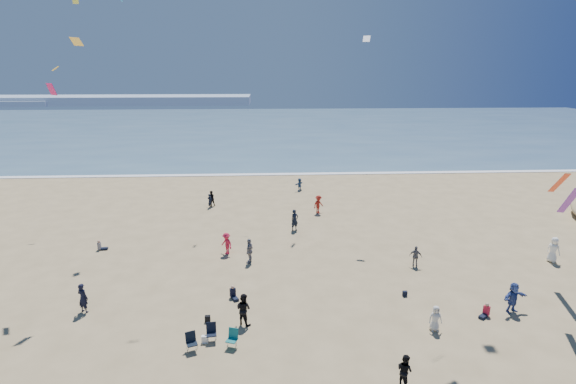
{
  "coord_description": "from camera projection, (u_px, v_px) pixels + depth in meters",
  "views": [
    {
      "loc": [
        0.86,
        -14.16,
        13.96
      ],
      "look_at": [
        2.0,
        8.0,
        7.8
      ],
      "focal_mm": 28.0,
      "sensor_mm": 36.0,
      "label": 1
    }
  ],
  "objects": [
    {
      "name": "kites_aloft",
      "position": [
        426.0,
        70.0,
        26.57
      ],
      "size": [
        36.68,
        34.94,
        29.41
      ],
      "color": "white",
      "rests_on": "ground"
    },
    {
      "name": "headland_far",
      "position": [
        111.0,
        100.0,
        177.51
      ],
      "size": [
        110.0,
        20.0,
        3.2
      ],
      "primitive_type": "cube",
      "color": "#7A8EA8",
      "rests_on": "ground"
    },
    {
      "name": "black_backpack",
      "position": [
        208.0,
        319.0,
        25.5
      ],
      "size": [
        0.3,
        0.22,
        0.38
      ],
      "primitive_type": "cube",
      "color": "black",
      "rests_on": "ground"
    },
    {
      "name": "surf_line",
      "position": [
        259.0,
        174.0,
        60.62
      ],
      "size": [
        220.0,
        1.2,
        0.08
      ],
      "primitive_type": "cube",
      "color": "white",
      "rests_on": "ground"
    },
    {
      "name": "seated_group",
      "position": [
        303.0,
        327.0,
        24.25
      ],
      "size": [
        26.91,
        23.37,
        0.84
      ],
      "color": "white",
      "rests_on": "ground"
    },
    {
      "name": "headland_near",
      "position": [
        0.0,
        103.0,
        170.87
      ],
      "size": [
        40.0,
        14.0,
        2.0
      ],
      "primitive_type": "cube",
      "color": "#7A8EA8",
      "rests_on": "ground"
    },
    {
      "name": "chair_cluster",
      "position": [
        212.0,
        338.0,
        23.12
      ],
      "size": [
        2.77,
        1.53,
        1.0
      ],
      "color": "black",
      "rests_on": "ground"
    },
    {
      "name": "navy_bag",
      "position": [
        405.0,
        294.0,
        28.38
      ],
      "size": [
        0.28,
        0.18,
        0.34
      ],
      "primitive_type": "cube",
      "color": "black",
      "rests_on": "ground"
    },
    {
      "name": "ocean",
      "position": [
        261.0,
        127.0,
        108.73
      ],
      "size": [
        220.0,
        100.0,
        0.06
      ],
      "primitive_type": "cube",
      "color": "#476B84",
      "rests_on": "ground"
    },
    {
      "name": "standing_flyers",
      "position": [
        306.0,
        251.0,
        33.23
      ],
      "size": [
        37.7,
        35.01,
        1.95
      ],
      "color": "black",
      "rests_on": "ground"
    },
    {
      "name": "white_tote",
      "position": [
        205.0,
        339.0,
        23.57
      ],
      "size": [
        0.35,
        0.2,
        0.4
      ],
      "primitive_type": "cube",
      "color": "white",
      "rests_on": "ground"
    }
  ]
}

